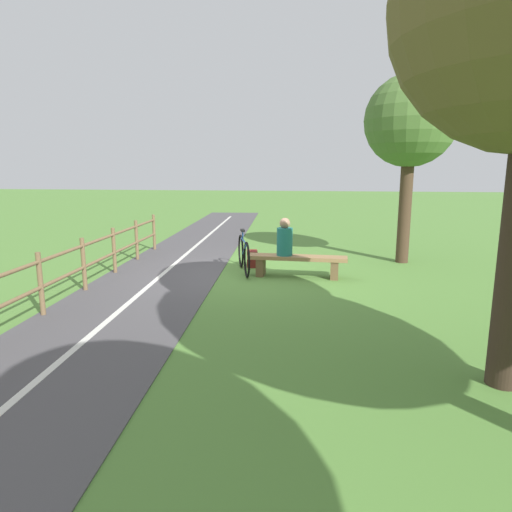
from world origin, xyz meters
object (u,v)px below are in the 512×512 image
at_px(person_seated, 285,239).
at_px(tree_far_left, 410,123).
at_px(bench, 297,262).
at_px(bicycle, 244,254).
at_px(backpack, 252,259).

relative_size(person_seated, tree_far_left, 0.18).
bearing_deg(bench, bicycle, -12.70).
bearing_deg(bicycle, tree_far_left, 96.52).
bearing_deg(bicycle, backpack, 151.15).
bearing_deg(person_seated, tree_far_left, -143.07).
height_order(bench, backpack, bench).
bearing_deg(bicycle, bench, 58.17).
distance_m(bench, bicycle, 1.25).
xyz_separation_m(person_seated, backpack, (0.81, -0.86, -0.62)).
height_order(bench, tree_far_left, tree_far_left).
distance_m(bicycle, tree_far_left, 4.98).
relative_size(bench, person_seated, 2.63).
relative_size(person_seated, backpack, 2.05).
bearing_deg(tree_far_left, bench, 37.37).
height_order(bicycle, tree_far_left, tree_far_left).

